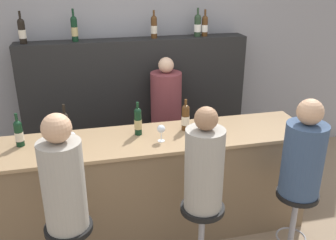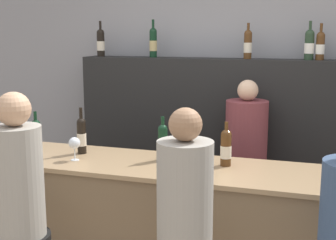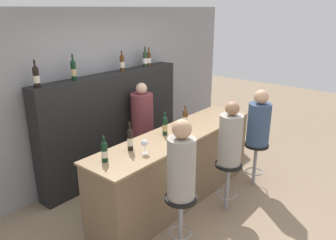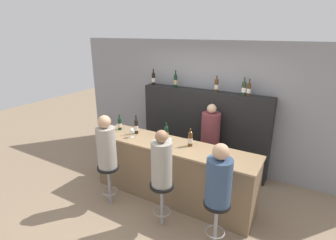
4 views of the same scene
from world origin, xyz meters
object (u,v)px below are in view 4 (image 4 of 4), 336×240
(wine_bottle_backbar_1, at_px, (176,80))
(bar_stool_left, at_px, (109,175))
(wine_bottle_backbar_2, at_px, (216,85))
(guest_seated_left, at_px, (106,145))
(guest_seated_right, at_px, (219,178))
(bartender, at_px, (210,145))
(wine_glass_0, at_px, (132,131))
(wine_glass_1, at_px, (170,140))
(bar_stool_right, at_px, (216,213))
(wine_bottle_counter_2, at_px, (166,133))
(wine_bottle_counter_0, at_px, (120,124))
(wine_bottle_backbar_4, at_px, (249,89))
(bar_stool_middle, at_px, (162,194))
(wine_bottle_counter_3, at_px, (190,139))
(wine_bottle_counter_1, at_px, (136,126))
(wine_bottle_backbar_3, at_px, (244,88))
(wine_bottle_backbar_0, at_px, (153,78))
(guest_seated_middle, at_px, (162,162))

(wine_bottle_backbar_1, distance_m, bar_stool_left, 2.33)
(wine_bottle_backbar_2, height_order, guest_seated_left, wine_bottle_backbar_2)
(guest_seated_right, bearing_deg, bartender, 114.81)
(wine_glass_0, distance_m, wine_glass_1, 0.76)
(bar_stool_right, bearing_deg, wine_bottle_counter_2, 147.69)
(bar_stool_right, relative_size, guest_seated_right, 0.84)
(wine_bottle_counter_0, xyz_separation_m, bartender, (1.47, 0.85, -0.44))
(wine_bottle_counter_0, xyz_separation_m, bar_stool_left, (0.37, -0.76, -0.59))
(wine_bottle_backbar_2, height_order, wine_bottle_backbar_4, wine_bottle_backbar_2)
(bar_stool_left, distance_m, bar_stool_middle, 1.02)
(bar_stool_left, bearing_deg, wine_glass_1, 35.12)
(wine_glass_0, distance_m, bar_stool_left, 0.83)
(wine_bottle_backbar_1, bearing_deg, guest_seated_right, -49.13)
(wine_bottle_counter_3, bearing_deg, wine_glass_0, -169.70)
(wine_bottle_counter_3, height_order, wine_bottle_backbar_2, wine_bottle_backbar_2)
(wine_glass_0, bearing_deg, bar_stool_left, -95.91)
(wine_bottle_backbar_4, bearing_deg, wine_bottle_backbar_2, 180.00)
(wine_bottle_counter_1, distance_m, guest_seated_right, 1.99)
(wine_bottle_backbar_2, height_order, wine_glass_1, wine_bottle_backbar_2)
(wine_bottle_counter_0, distance_m, wine_bottle_counter_3, 1.46)
(wine_bottle_counter_1, xyz_separation_m, wine_bottle_backbar_3, (1.55, 1.20, 0.64))
(wine_bottle_counter_3, relative_size, wine_glass_1, 1.97)
(wine_bottle_backbar_0, height_order, guest_seated_right, wine_bottle_backbar_0)
(wine_bottle_backbar_3, bearing_deg, guest_seated_left, -128.60)
(wine_glass_1, bearing_deg, guest_seated_right, -29.11)
(wine_bottle_counter_0, relative_size, guest_seated_right, 0.36)
(wine_bottle_backbar_1, xyz_separation_m, wine_glass_0, (-0.10, -1.38, -0.67))
(wine_bottle_backbar_3, bearing_deg, wine_bottle_counter_0, -148.25)
(guest_seated_left, relative_size, bar_stool_right, 1.26)
(wine_glass_1, xyz_separation_m, guest_seated_left, (-0.82, -0.57, -0.04))
(wine_bottle_counter_1, height_order, bar_stool_middle, wine_bottle_counter_1)
(guest_seated_right, bearing_deg, bar_stool_left, 180.00)
(wine_bottle_counter_0, height_order, wine_bottle_counter_2, wine_bottle_counter_2)
(wine_bottle_counter_2, bearing_deg, wine_bottle_backbar_3, 52.49)
(wine_bottle_counter_0, distance_m, wine_bottle_backbar_3, 2.37)
(wine_bottle_backbar_0, height_order, wine_glass_1, wine_bottle_backbar_0)
(bar_stool_middle, bearing_deg, wine_bottle_backbar_0, 125.71)
(wine_bottle_backbar_1, xyz_separation_m, bar_stool_middle, (0.86, -1.96, -1.26))
(wine_bottle_counter_1, xyz_separation_m, wine_bottle_counter_3, (1.07, 0.00, -0.01))
(wine_bottle_counter_0, relative_size, wine_bottle_backbar_4, 0.96)
(wine_bottle_backbar_1, distance_m, guest_seated_middle, 2.26)
(wine_bottle_backbar_1, distance_m, wine_bottle_backbar_3, 1.41)
(wine_bottle_backbar_3, xyz_separation_m, bar_stool_middle, (-0.54, -1.96, -1.25))
(wine_bottle_counter_0, bearing_deg, bar_stool_middle, -28.73)
(wine_bottle_counter_0, height_order, wine_glass_0, wine_bottle_counter_0)
(wine_bottle_counter_0, height_order, guest_seated_left, guest_seated_left)
(bartender, bearing_deg, wine_bottle_backbar_1, 160.12)
(bar_stool_left, bearing_deg, wine_glass_0, 84.09)
(wine_bottle_backbar_4, bearing_deg, wine_bottle_backbar_3, -180.00)
(wine_bottle_counter_2, relative_size, bar_stool_right, 0.45)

